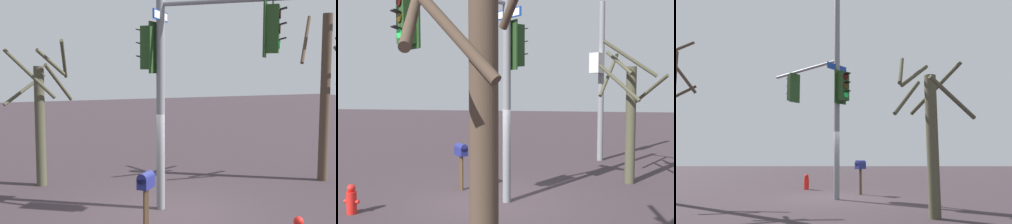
% 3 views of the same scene
% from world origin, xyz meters
% --- Properties ---
extents(ground_plane, '(80.00, 80.00, 0.00)m').
position_xyz_m(ground_plane, '(0.00, 0.00, 0.00)').
color(ground_plane, '#392D32').
extents(main_signal_pole_assembly, '(5.13, 3.50, 8.49)m').
position_xyz_m(main_signal_pole_assembly, '(0.13, -0.46, 4.71)').
color(main_signal_pole_assembly, slate).
rests_on(main_signal_pole_assembly, ground).
extents(mailbox, '(0.48, 0.48, 1.41)m').
position_xyz_m(mailbox, '(-1.15, 1.05, 1.11)').
color(mailbox, '#4C3823').
rests_on(mailbox, ground).
extents(bare_tree_behind_pole, '(2.14, 2.13, 4.54)m').
position_xyz_m(bare_tree_behind_pole, '(3.92, 2.69, 2.24)').
color(bare_tree_behind_pole, '#444331').
rests_on(bare_tree_behind_pole, ground).
extents(bare_tree_across_street, '(2.09, 2.09, 6.20)m').
position_xyz_m(bare_tree_across_street, '(1.09, -5.97, 3.05)').
color(bare_tree_across_street, '#443529').
rests_on(bare_tree_across_street, ground).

